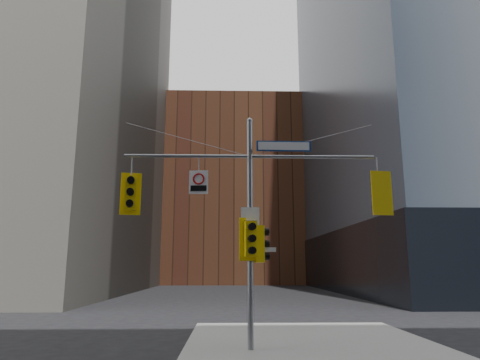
{
  "coord_description": "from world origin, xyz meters",
  "views": [
    {
      "loc": [
        -0.64,
        -11.25,
        2.55
      ],
      "look_at": [
        -0.31,
        2.0,
        5.23
      ],
      "focal_mm": 32.0,
      "sensor_mm": 36.0,
      "label": 1
    }
  ],
  "objects_px": {
    "traffic_light_east_arm": "(379,194)",
    "traffic_light_west_arm": "(130,193)",
    "traffic_light_pole_side": "(261,244)",
    "traffic_light_pole_front": "(251,239)",
    "street_sign_blade": "(284,146)",
    "signal_assembly": "(250,205)",
    "regulatory_sign_arm": "(199,181)"
  },
  "relations": [
    {
      "from": "traffic_light_east_arm",
      "to": "traffic_light_west_arm",
      "type": "bearing_deg",
      "value": -7.72
    },
    {
      "from": "traffic_light_pole_side",
      "to": "traffic_light_pole_front",
      "type": "bearing_deg",
      "value": 120.2
    },
    {
      "from": "traffic_light_east_arm",
      "to": "traffic_light_pole_side",
      "type": "xyz_separation_m",
      "value": [
        -3.77,
        0.02,
        -1.58
      ]
    },
    {
      "from": "street_sign_blade",
      "to": "traffic_light_east_arm",
      "type": "bearing_deg",
      "value": -1.24
    },
    {
      "from": "signal_assembly",
      "to": "regulatory_sign_arm",
      "type": "xyz_separation_m",
      "value": [
        -1.62,
        -0.02,
        0.76
      ]
    },
    {
      "from": "traffic_light_east_arm",
      "to": "street_sign_blade",
      "type": "relative_size",
      "value": 0.79
    },
    {
      "from": "signal_assembly",
      "to": "traffic_light_west_arm",
      "type": "relative_size",
      "value": 5.94
    },
    {
      "from": "traffic_light_east_arm",
      "to": "traffic_light_pole_front",
      "type": "xyz_separation_m",
      "value": [
        -4.1,
        -0.27,
        -1.44
      ]
    },
    {
      "from": "traffic_light_pole_front",
      "to": "regulatory_sign_arm",
      "type": "relative_size",
      "value": 1.74
    },
    {
      "from": "traffic_light_east_arm",
      "to": "regulatory_sign_arm",
      "type": "bearing_deg",
      "value": -7.42
    },
    {
      "from": "traffic_light_west_arm",
      "to": "street_sign_blade",
      "type": "xyz_separation_m",
      "value": [
        4.84,
        -0.01,
        1.55
      ]
    },
    {
      "from": "street_sign_blade",
      "to": "regulatory_sign_arm",
      "type": "distance_m",
      "value": 2.96
    },
    {
      "from": "traffic_light_west_arm",
      "to": "traffic_light_east_arm",
      "type": "distance_m",
      "value": 7.84
    },
    {
      "from": "traffic_light_pole_side",
      "to": "street_sign_blade",
      "type": "height_order",
      "value": "street_sign_blade"
    },
    {
      "from": "traffic_light_pole_front",
      "to": "street_sign_blade",
      "type": "bearing_deg",
      "value": 2.56
    },
    {
      "from": "signal_assembly",
      "to": "traffic_light_pole_side",
      "type": "bearing_deg",
      "value": 2.76
    },
    {
      "from": "traffic_light_east_arm",
      "to": "regulatory_sign_arm",
      "type": "distance_m",
      "value": 5.73
    },
    {
      "from": "traffic_light_east_arm",
      "to": "signal_assembly",
      "type": "bearing_deg",
      "value": -7.62
    },
    {
      "from": "traffic_light_west_arm",
      "to": "signal_assembly",
      "type": "bearing_deg",
      "value": -10.98
    },
    {
      "from": "traffic_light_east_arm",
      "to": "regulatory_sign_arm",
      "type": "relative_size",
      "value": 1.87
    },
    {
      "from": "signal_assembly",
      "to": "traffic_light_pole_front",
      "type": "bearing_deg",
      "value": -90.26
    },
    {
      "from": "traffic_light_pole_front",
      "to": "regulatory_sign_arm",
      "type": "distance_m",
      "value": 2.44
    },
    {
      "from": "regulatory_sign_arm",
      "to": "traffic_light_pole_front",
      "type": "bearing_deg",
      "value": -4.42
    },
    {
      "from": "street_sign_blade",
      "to": "regulatory_sign_arm",
      "type": "bearing_deg",
      "value": 179.31
    },
    {
      "from": "signal_assembly",
      "to": "traffic_light_east_arm",
      "type": "relative_size",
      "value": 5.72
    },
    {
      "from": "traffic_light_pole_side",
      "to": "street_sign_blade",
      "type": "xyz_separation_m",
      "value": [
        0.77,
        -0.01,
        3.13
      ]
    },
    {
      "from": "signal_assembly",
      "to": "traffic_light_pole_side",
      "type": "distance_m",
      "value": 1.24
    },
    {
      "from": "traffic_light_west_arm",
      "to": "regulatory_sign_arm",
      "type": "distance_m",
      "value": 2.16
    },
    {
      "from": "traffic_light_west_arm",
      "to": "street_sign_blade",
      "type": "relative_size",
      "value": 0.76
    },
    {
      "from": "signal_assembly",
      "to": "traffic_light_pole_side",
      "type": "xyz_separation_m",
      "value": [
        0.33,
        0.02,
        -1.19
      ]
    },
    {
      "from": "signal_assembly",
      "to": "traffic_light_east_arm",
      "type": "bearing_deg",
      "value": 0.01
    },
    {
      "from": "traffic_light_east_arm",
      "to": "street_sign_blade",
      "type": "xyz_separation_m",
      "value": [
        -3.0,
        0.0,
        1.55
      ]
    }
  ]
}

